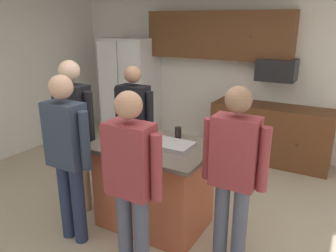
{
  "coord_description": "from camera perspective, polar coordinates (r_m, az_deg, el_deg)",
  "views": [
    {
      "loc": [
        1.62,
        -2.6,
        2.16
      ],
      "look_at": [
        -0.08,
        0.4,
        1.05
      ],
      "focal_mm": 35.36,
      "sensor_mm": 36.0,
      "label": 1
    }
  ],
  "objects": [
    {
      "name": "floor",
      "position": [
        3.75,
        -2.08,
        -17.36
      ],
      "size": [
        7.04,
        7.04,
        0.0
      ],
      "primitive_type": "plane",
      "color": "#B7A88E",
      "rests_on": "ground"
    },
    {
      "name": "back_wall",
      "position": [
        5.7,
        12.78,
        8.73
      ],
      "size": [
        6.4,
        0.1,
        2.6
      ],
      "primitive_type": "cube",
      "color": "white",
      "rests_on": "ground"
    },
    {
      "name": "cabinet_run_upper",
      "position": [
        5.58,
        8.54,
        15.24
      ],
      "size": [
        2.4,
        0.38,
        0.75
      ],
      "color": "brown"
    },
    {
      "name": "cabinet_run_lower",
      "position": [
        5.46,
        17.19,
        -1.25
      ],
      "size": [
        1.8,
        0.63,
        0.9
      ],
      "color": "brown",
      "rests_on": "ground"
    },
    {
      "name": "refrigerator",
      "position": [
        6.28,
        -6.45,
        6.39
      ],
      "size": [
        0.91,
        0.76,
        1.85
      ],
      "color": "white",
      "rests_on": "ground"
    },
    {
      "name": "microwave_over_range",
      "position": [
        5.25,
        18.24,
        9.19
      ],
      "size": [
        0.56,
        0.4,
        0.32
      ],
      "primitive_type": "cube",
      "color": "black"
    },
    {
      "name": "kitchen_island",
      "position": [
        3.6,
        -2.38,
        -10.02
      ],
      "size": [
        1.23,
        0.88,
        0.94
      ],
      "color": "#AD5638",
      "rests_on": "ground"
    },
    {
      "name": "person_guest_by_door",
      "position": [
        4.21,
        -5.87,
        0.93
      ],
      "size": [
        0.57,
        0.22,
        1.64
      ],
      "rotation": [
        0.0,
        0.0,
        -0.73
      ],
      "color": "#232D4C",
      "rests_on": "ground"
    },
    {
      "name": "person_elder_center",
      "position": [
        3.83,
        -15.87,
        -0.12
      ],
      "size": [
        0.57,
        0.23,
        1.76
      ],
      "rotation": [
        0.0,
        0.0,
        0.17
      ],
      "color": "tan",
      "rests_on": "ground"
    },
    {
      "name": "person_guest_left",
      "position": [
        2.87,
        11.28,
        -7.21
      ],
      "size": [
        0.57,
        0.22,
        1.67
      ],
      "rotation": [
        0.0,
        0.0,
        2.92
      ],
      "color": "#4C5166",
      "rests_on": "ground"
    },
    {
      "name": "person_host_foreground",
      "position": [
        2.7,
        -6.38,
        -8.74
      ],
      "size": [
        0.57,
        0.22,
        1.66
      ],
      "rotation": [
        0.0,
        0.0,
        1.9
      ],
      "color": "#4C5166",
      "rests_on": "ground"
    },
    {
      "name": "person_guest_right",
      "position": [
        3.29,
        -17.01,
        -3.96
      ],
      "size": [
        0.57,
        0.22,
        1.7
      ],
      "rotation": [
        0.0,
        0.0,
        0.83
      ],
      "color": "#232D4C",
      "rests_on": "ground"
    },
    {
      "name": "tumbler_amber",
      "position": [
        3.5,
        1.75,
        -1.33
      ],
      "size": [
        0.07,
        0.07,
        0.14
      ],
      "color": "black",
      "rests_on": "kitchen_island"
    },
    {
      "name": "glass_dark_ale",
      "position": [
        3.69,
        -4.64,
        -0.27
      ],
      "size": [
        0.06,
        0.06,
        0.16
      ],
      "color": "black",
      "rests_on": "kitchen_island"
    },
    {
      "name": "mug_ceramic_white",
      "position": [
        3.48,
        -9.28,
        -2.19
      ],
      "size": [
        0.12,
        0.08,
        0.09
      ],
      "color": "white",
      "rests_on": "kitchen_island"
    },
    {
      "name": "mug_blue_stoneware",
      "position": [
        3.61,
        -7.14,
        -1.29
      ],
      "size": [
        0.13,
        0.09,
        0.1
      ],
      "color": "white",
      "rests_on": "kitchen_island"
    },
    {
      "name": "glass_short_whisky",
      "position": [
        3.58,
        -4.82,
        -1.08
      ],
      "size": [
        0.07,
        0.07,
        0.13
      ],
      "color": "black",
      "rests_on": "kitchen_island"
    },
    {
      "name": "glass_stout_tall",
      "position": [
        3.38,
        -4.39,
        -2.05
      ],
      "size": [
        0.08,
        0.08,
        0.15
      ],
      "color": "black",
      "rests_on": "kitchen_island"
    },
    {
      "name": "serving_tray",
      "position": [
        3.34,
        0.44,
        -3.23
      ],
      "size": [
        0.44,
        0.3,
        0.04
      ],
      "color": "#B7B7BC",
      "rests_on": "kitchen_island"
    }
  ]
}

